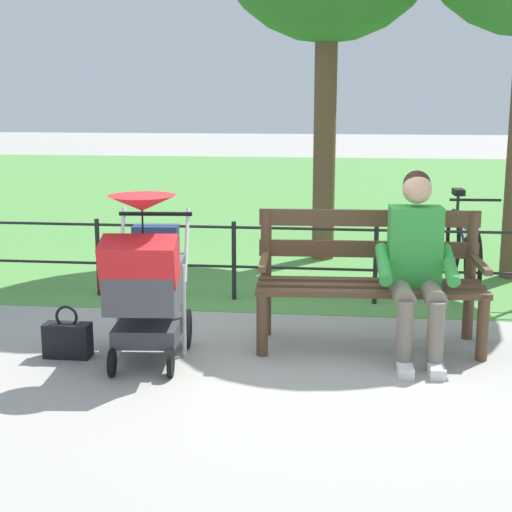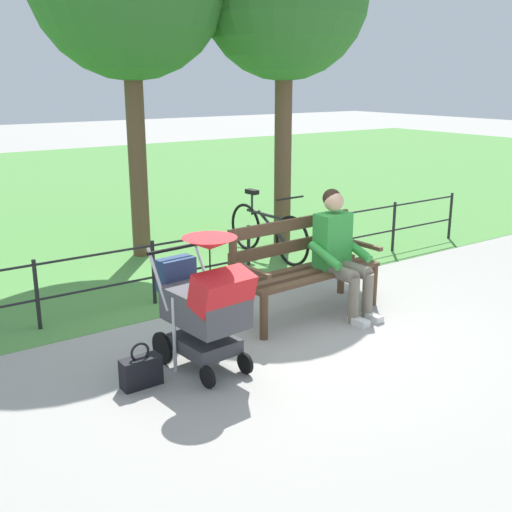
{
  "view_description": "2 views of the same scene",
  "coord_description": "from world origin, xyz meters",
  "px_view_note": "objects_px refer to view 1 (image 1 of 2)",
  "views": [
    {
      "loc": [
        -0.34,
        5.31,
        1.79
      ],
      "look_at": [
        0.26,
        0.14,
        0.69
      ],
      "focal_mm": 53.97,
      "sensor_mm": 36.0,
      "label": 1
    },
    {
      "loc": [
        3.36,
        4.58,
        2.34
      ],
      "look_at": [
        0.21,
        0.11,
        0.78
      ],
      "focal_mm": 43.63,
      "sensor_mm": 36.0,
      "label": 2
    }
  ],
  "objects_px": {
    "stroller": "(146,277)",
    "bicycle": "(462,248)",
    "person_on_bench": "(416,260)",
    "handbag": "(68,339)",
    "park_bench": "(369,273)"
  },
  "relations": [
    {
      "from": "park_bench",
      "to": "bicycle",
      "type": "relative_size",
      "value": 0.98
    },
    {
      "from": "handbag",
      "to": "bicycle",
      "type": "height_order",
      "value": "bicycle"
    },
    {
      "from": "stroller",
      "to": "park_bench",
      "type": "bearing_deg",
      "value": -158.78
    },
    {
      "from": "park_bench",
      "to": "stroller",
      "type": "bearing_deg",
      "value": 21.22
    },
    {
      "from": "person_on_bench",
      "to": "handbag",
      "type": "relative_size",
      "value": 3.45
    },
    {
      "from": "stroller",
      "to": "bicycle",
      "type": "bearing_deg",
      "value": -134.67
    },
    {
      "from": "handbag",
      "to": "bicycle",
      "type": "bearing_deg",
      "value": -141.22
    },
    {
      "from": "stroller",
      "to": "handbag",
      "type": "relative_size",
      "value": 3.11
    },
    {
      "from": "stroller",
      "to": "handbag",
      "type": "distance_m",
      "value": 0.74
    },
    {
      "from": "park_bench",
      "to": "bicycle",
      "type": "distance_m",
      "value": 2.09
    },
    {
      "from": "person_on_bench",
      "to": "bicycle",
      "type": "relative_size",
      "value": 0.77
    },
    {
      "from": "park_bench",
      "to": "person_on_bench",
      "type": "xyz_separation_m",
      "value": [
        -0.31,
        0.22,
        0.15
      ]
    },
    {
      "from": "person_on_bench",
      "to": "stroller",
      "type": "distance_m",
      "value": 1.83
    },
    {
      "from": "person_on_bench",
      "to": "park_bench",
      "type": "bearing_deg",
      "value": -35.95
    },
    {
      "from": "handbag",
      "to": "stroller",
      "type": "bearing_deg",
      "value": 176.38
    }
  ]
}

